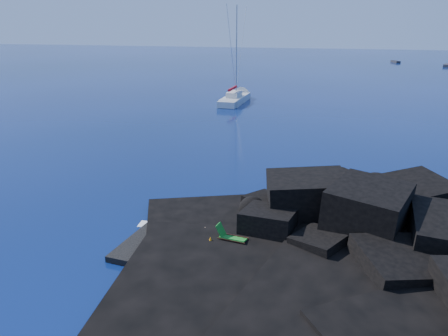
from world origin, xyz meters
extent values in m
plane|color=#031231|center=(0.00, 0.00, 0.00)|extent=(400.00, 400.00, 0.00)
cube|color=black|center=(4.50, 0.50, 0.00)|extent=(9.08, 6.86, 0.70)
cube|color=silver|center=(3.89, 1.90, 0.37)|extent=(2.04, 1.49, 0.05)
cone|color=orange|center=(5.06, 0.62, 0.61)|extent=(0.38, 0.38, 0.51)
cube|color=#242328|center=(28.63, 129.12, 0.00)|extent=(2.66, 4.50, 0.57)
cube|color=#2C2B31|center=(41.53, 119.43, 0.00)|extent=(3.06, 5.29, 0.67)
camera|label=1|loc=(11.21, -20.34, 12.24)|focal=35.00mm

